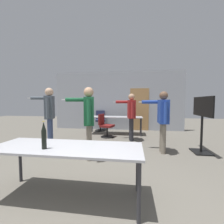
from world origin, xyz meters
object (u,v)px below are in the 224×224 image
Objects in this scene: person_center_tall at (49,111)px; person_far_watching at (131,113)px; beer_bottle at (44,136)px; person_near_casual at (88,116)px; tv_screen at (202,118)px; office_chair_mid_tucked at (100,121)px; office_chair_side_rolled at (106,126)px; person_right_polo at (163,116)px.

person_far_watching is (2.44, 1.16, -0.10)m from person_center_tall.
person_center_tall reaches higher than beer_bottle.
tv_screen is at bearing -89.60° from person_near_casual.
office_chair_mid_tucked is (-1.51, 1.76, -0.55)m from person_far_watching.
person_near_casual is 4.64× the size of beer_bottle.
person_near_casual reaches higher than office_chair_side_rolled.
office_chair_mid_tucked is at bearing -8.44° from person_near_casual.
tv_screen is 1.69× the size of office_chair_side_rolled.
person_far_watching is 1.23m from office_chair_side_rolled.
person_center_tall is 1.08× the size of person_far_watching.
person_center_tall reaches higher than office_chair_side_rolled.
person_right_polo is 4.46× the size of beer_bottle.
person_near_casual is at bearing 85.45° from office_chair_mid_tucked.
beer_bottle is at bearing 159.40° from person_near_casual.
person_near_casual is (1.46, -0.77, -0.05)m from person_center_tall.
office_chair_side_rolled is at bearing 59.59° from person_far_watching.
person_right_polo is 0.96× the size of person_near_casual.
person_center_tall is (-4.37, -0.13, 0.16)m from tv_screen.
beer_bottle is (0.43, -5.30, 0.47)m from office_chair_mid_tucked.
tv_screen is 4.09× the size of beer_bottle.
person_near_casual reaches higher than office_chair_mid_tucked.
beer_bottle is at bearing -50.22° from tv_screen.
person_right_polo is 1.84× the size of office_chair_side_rolled.
person_far_watching is at bearing 34.52° from person_right_polo.
office_chair_side_rolled is (-1.87, 1.60, -0.59)m from person_right_polo.
office_chair_mid_tucked is at bearing 37.29° from person_right_polo.
office_chair_mid_tucked reaches higher than office_chair_side_rolled.
person_near_casual is 1.91× the size of office_chair_side_rolled.
person_far_watching is at bearing -118.17° from tv_screen.
beer_bottle is at bearing 154.82° from person_far_watching.
office_chair_mid_tucked is 2.57× the size of beer_bottle.
person_center_tall reaches higher than office_chair_mid_tucked.
person_right_polo is 3.07m from beer_bottle.
office_chair_side_rolled is (1.44, 1.57, -0.69)m from person_center_tall.
tv_screen is 3.04m from person_near_casual.
tv_screen is at bearing 128.15° from office_chair_mid_tucked.
tv_screen is at bearing -83.46° from person_right_polo.
person_far_watching is 3.71m from beer_bottle.
person_center_tall is at bearing 87.91° from person_right_polo.
tv_screen is at bearing 39.78° from beer_bottle.
person_right_polo is at bearing -81.78° from tv_screen.
office_chair_mid_tucked is at bearing -144.08° from office_chair_side_rolled.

